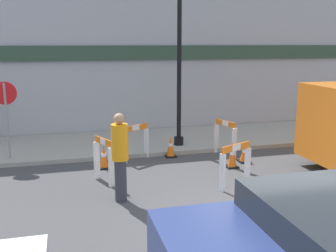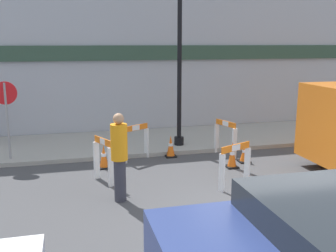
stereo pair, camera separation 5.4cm
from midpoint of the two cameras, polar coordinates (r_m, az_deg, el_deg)
ground_plane at (r=7.35m, az=12.30°, el=-13.65°), size 60.00×60.00×0.00m
sidewalk_slab at (r=12.72m, az=-0.02°, el=-2.03°), size 18.00×3.15×0.12m
storefront_facade at (r=13.95m, az=-1.74°, el=10.40°), size 18.00×0.22×5.50m
streetlamp_post at (r=11.52m, az=1.53°, el=14.09°), size 0.44×0.44×5.38m
stop_sign at (r=11.02m, az=-22.60°, el=2.49°), size 0.60×0.06×2.06m
barricade_0 at (r=10.69m, az=-4.84°, el=-2.21°), size 0.79×0.53×0.98m
barricade_1 at (r=9.06m, az=-9.48°, el=-4.80°), size 0.42×0.71×1.05m
barricade_2 at (r=8.80m, az=9.59°, el=-5.41°), size 0.87×0.49×0.98m
barricade_3 at (r=11.20m, az=8.16°, el=-1.57°), size 0.38×0.82×1.00m
traffic_cone_0 at (r=11.00m, az=0.24°, el=-3.01°), size 0.30×0.30×0.61m
traffic_cone_1 at (r=10.73m, az=10.87°, el=-3.87°), size 0.30×0.30×0.52m
traffic_cone_2 at (r=10.16m, az=-9.44°, el=-4.48°), size 0.30×0.30×0.61m
traffic_cone_3 at (r=10.20m, az=9.15°, el=-4.21°), size 0.30×0.30×0.67m
person_worker at (r=7.86m, az=-7.17°, el=-4.10°), size 0.47×0.47×1.81m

